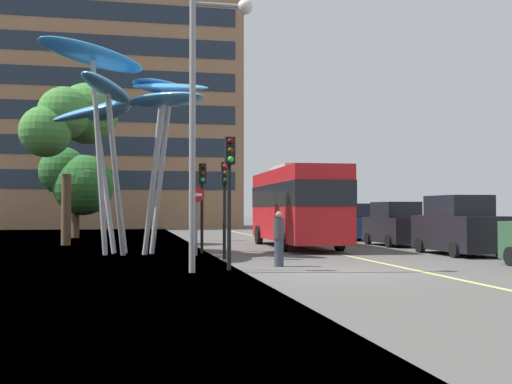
# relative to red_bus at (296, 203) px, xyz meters

# --- Properties ---
(ground) EXTENTS (120.00, 240.00, 0.10)m
(ground) POSITION_rel_red_bus_xyz_m (-2.78, -11.70, -2.13)
(ground) COLOR #54514F
(red_bus) EXTENTS (2.93, 10.02, 3.82)m
(red_bus) POSITION_rel_red_bus_xyz_m (0.00, 0.00, 0.00)
(red_bus) COLOR red
(red_bus) RESTS_ON ground
(leaf_sculpture) EXTENTS (6.91, 8.06, 8.39)m
(leaf_sculpture) POSITION_rel_red_bus_xyz_m (-7.89, -2.96, 4.02)
(leaf_sculpture) COLOR #9EA0A5
(leaf_sculpture) RESTS_ON ground
(traffic_light_kerb_near) EXTENTS (0.28, 0.42, 3.88)m
(traffic_light_kerb_near) POSITION_rel_red_bus_xyz_m (-4.79, -10.33, 0.72)
(traffic_light_kerb_near) COLOR black
(traffic_light_kerb_near) RESTS_ON ground
(traffic_light_kerb_far) EXTENTS (0.28, 0.42, 3.46)m
(traffic_light_kerb_far) POSITION_rel_red_bus_xyz_m (-4.31, -6.23, 0.43)
(traffic_light_kerb_far) COLOR black
(traffic_light_kerb_far) RESTS_ON ground
(traffic_light_island_mid) EXTENTS (0.28, 0.42, 3.62)m
(traffic_light_island_mid) POSITION_rel_red_bus_xyz_m (-4.77, -3.20, 0.54)
(traffic_light_island_mid) COLOR black
(traffic_light_island_mid) RESTS_ON ground
(traffic_light_opposite) EXTENTS (0.28, 0.42, 3.79)m
(traffic_light_opposite) POSITION_rel_red_bus_xyz_m (-4.14, 7.39, 0.65)
(traffic_light_opposite) COLOR black
(traffic_light_opposite) RESTS_ON ground
(car_parked_mid) EXTENTS (2.07, 4.50, 2.32)m
(car_parked_mid) POSITION_rel_red_bus_xyz_m (4.99, -5.83, -1.00)
(car_parked_mid) COLOR black
(car_parked_mid) RESTS_ON ground
(car_parked_far) EXTENTS (2.04, 4.26, 2.13)m
(car_parked_far) POSITION_rel_red_bus_xyz_m (5.09, 0.36, -1.09)
(car_parked_far) COLOR black
(car_parked_far) RESTS_ON ground
(car_side_street) EXTENTS (1.96, 4.33, 2.10)m
(car_side_street) POSITION_rel_red_bus_xyz_m (5.35, 6.48, -1.11)
(car_side_street) COLOR navy
(car_side_street) RESTS_ON ground
(car_far_side) EXTENTS (2.08, 4.57, 1.98)m
(car_far_side) POSITION_rel_red_bus_xyz_m (5.36, 12.27, -1.15)
(car_far_side) COLOR navy
(car_far_side) RESTS_ON ground
(street_lamp) EXTENTS (1.82, 0.44, 7.84)m
(street_lamp) POSITION_rel_red_bus_xyz_m (-5.52, -10.74, 2.92)
(street_lamp) COLOR gray
(street_lamp) RESTS_ON ground
(tree_pavement_near) EXTENTS (4.62, 4.36, 8.20)m
(tree_pavement_near) POSITION_rel_red_bus_xyz_m (-10.50, 3.88, 4.17)
(tree_pavement_near) COLOR brown
(tree_pavement_near) RESTS_ON ground
(tree_pavement_far) EXTENTS (4.63, 3.82, 5.66)m
(tree_pavement_far) POSITION_rel_red_bus_xyz_m (-10.77, 11.97, 1.42)
(tree_pavement_far) COLOR brown
(tree_pavement_far) RESTS_ON ground
(pedestrian) EXTENTS (0.34, 0.34, 1.72)m
(pedestrian) POSITION_rel_red_bus_xyz_m (-3.09, -9.39, -1.22)
(pedestrian) COLOR #2D3342
(pedestrian) RESTS_ON ground
(no_entry_sign) EXTENTS (0.60, 0.12, 2.64)m
(no_entry_sign) POSITION_rel_red_bus_xyz_m (-5.12, -4.25, -0.33)
(no_entry_sign) COLOR gray
(no_entry_sign) RESTS_ON ground
(backdrop_building) EXTENTS (27.45, 11.05, 24.31)m
(backdrop_building) POSITION_rel_red_bus_xyz_m (-10.91, 34.72, 10.08)
(backdrop_building) COLOR #936B4C
(backdrop_building) RESTS_ON ground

